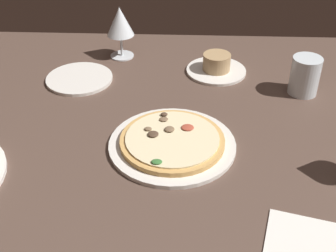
# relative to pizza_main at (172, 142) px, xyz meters

# --- Properties ---
(dining_table) EXTENTS (1.50, 1.10, 0.04)m
(dining_table) POSITION_rel_pizza_main_xyz_m (-0.02, 0.08, -0.03)
(dining_table) COLOR brown
(dining_table) RESTS_ON ground
(pizza_main) EXTENTS (0.29, 0.29, 0.03)m
(pizza_main) POSITION_rel_pizza_main_xyz_m (0.00, 0.00, 0.00)
(pizza_main) COLOR silver
(pizza_main) RESTS_ON dining_table
(ramekin_on_saucer) EXTENTS (0.17, 0.17, 0.06)m
(ramekin_on_saucer) POSITION_rel_pizza_main_xyz_m (0.12, 0.36, 0.01)
(ramekin_on_saucer) COLOR silver
(ramekin_on_saucer) RESTS_ON dining_table
(wine_glass_far) EXTENTS (0.08, 0.08, 0.16)m
(wine_glass_far) POSITION_rel_pizza_main_xyz_m (-0.17, 0.46, 0.10)
(wine_glass_far) COLOR silver
(wine_glass_far) RESTS_ON dining_table
(water_glass) EXTENTS (0.08, 0.08, 0.10)m
(water_glass) POSITION_rel_pizza_main_xyz_m (0.35, 0.26, 0.04)
(water_glass) COLOR silver
(water_glass) RESTS_ON dining_table
(side_plate) EXTENTS (0.19, 0.19, 0.01)m
(side_plate) POSITION_rel_pizza_main_xyz_m (-0.28, 0.30, -0.01)
(side_plate) COLOR silver
(side_plate) RESTS_ON dining_table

